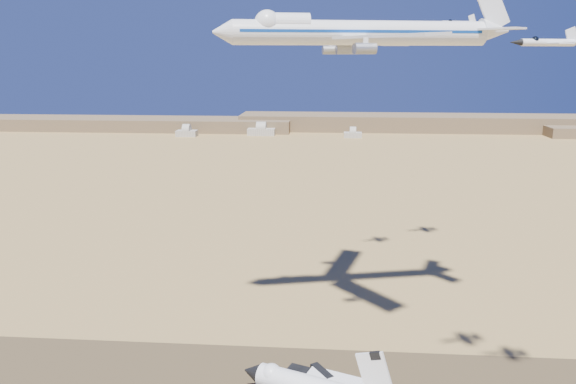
# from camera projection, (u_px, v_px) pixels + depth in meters

# --- Properties ---
(ridgeline) EXTENTS (960.00, 90.00, 18.00)m
(ridgeline) POSITION_uv_depth(u_px,v_px,m) (373.00, 125.00, 649.56)
(ridgeline) COLOR brown
(ridgeline) RESTS_ON ground
(hangars) EXTENTS (200.50, 29.50, 30.00)m
(hangars) POSITION_uv_depth(u_px,v_px,m) (257.00, 132.00, 612.66)
(hangars) COLOR #BAB4A4
(hangars) RESTS_ON ground
(carrier_747) EXTENTS (84.93, 64.04, 21.12)m
(carrier_747) POSITION_uv_depth(u_px,v_px,m) (353.00, 33.00, 154.58)
(carrier_747) COLOR white
(chase_jet_a) EXTENTS (14.74, 8.65, 3.77)m
(chase_jet_a) POSITION_uv_depth(u_px,v_px,m) (547.00, 42.00, 108.57)
(chase_jet_a) COLOR white
(chase_jet_d) EXTENTS (13.79, 8.14, 3.54)m
(chase_jet_d) POSITION_uv_depth(u_px,v_px,m) (394.00, 44.00, 201.66)
(chase_jet_d) COLOR white
(chase_jet_e) EXTENTS (16.32, 9.51, 4.16)m
(chase_jet_e) POSITION_uv_depth(u_px,v_px,m) (457.00, 23.00, 211.15)
(chase_jet_e) COLOR white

